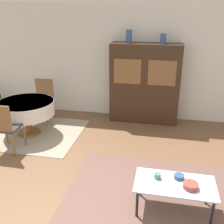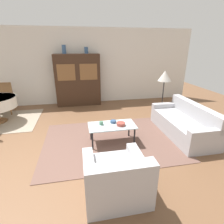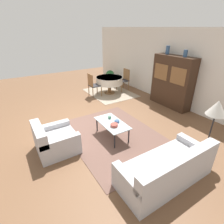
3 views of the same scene
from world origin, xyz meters
name	(u,v)px [view 2 (image 2 of 3)]	position (x,y,z in m)	size (l,w,h in m)	color
ground_plane	(54,158)	(0.00, 0.00, 0.00)	(14.00, 14.00, 0.00)	brown
wall_back	(61,67)	(0.00, 3.63, 1.35)	(10.00, 0.06, 2.70)	silver
area_rug	(111,141)	(1.23, 0.45, 0.01)	(3.06, 2.27, 0.01)	brown
couch	(184,124)	(3.07, 0.45, 0.28)	(0.82, 1.89, 0.77)	#B2B2B7
armchair	(116,178)	(1.01, -1.09, 0.28)	(0.90, 0.90, 0.74)	#B2B2B7
coffee_table	(112,127)	(1.24, 0.37, 0.40)	(1.04, 0.55, 0.43)	black
display_cabinet	(78,80)	(0.57, 3.35, 0.92)	(1.58, 0.46, 1.83)	#382316
dining_chair_far	(5,96)	(-1.80, 2.94, 0.56)	(0.44, 0.44, 0.97)	brown
floor_lamp	(165,78)	(3.08, 1.68, 1.20)	(0.39, 0.39, 1.41)	black
cup	(101,123)	(1.01, 0.44, 0.48)	(0.09, 0.09, 0.07)	#4C7A60
bowl	(121,124)	(1.43, 0.32, 0.47)	(0.19, 0.19, 0.07)	#9E4238
bowl_small	(113,122)	(1.30, 0.49, 0.47)	(0.13, 0.13, 0.05)	#33517A
vase_tall	(64,49)	(0.18, 3.36, 1.97)	(0.13, 0.13, 0.29)	#33517A
vase_short	(86,50)	(0.92, 3.36, 1.94)	(0.13, 0.13, 0.22)	#33517A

